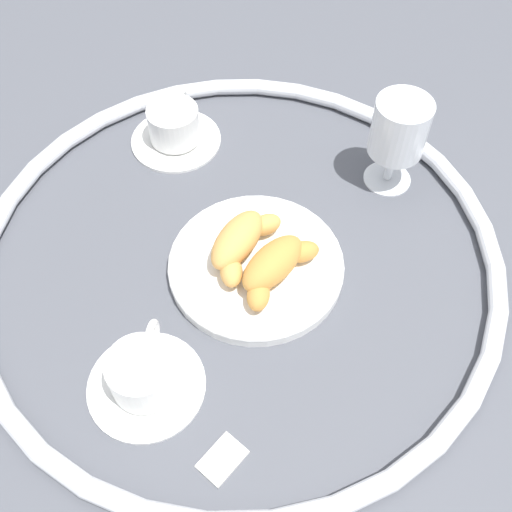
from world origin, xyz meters
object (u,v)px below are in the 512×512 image
(coffee_cup_near, at_px, (175,128))
(juice_glass_left, at_px, (399,131))
(pastry_plate, at_px, (256,265))
(sugar_packet, at_px, (222,459))
(croissant_large, at_px, (242,242))
(croissant_small, at_px, (275,266))
(coffee_cup_far, at_px, (144,376))

(coffee_cup_near, relative_size, juice_glass_left, 0.97)
(pastry_plate, distance_m, sugar_packet, 0.25)
(croissant_large, xyz_separation_m, sugar_packet, (0.14, 0.22, -0.03))
(croissant_large, bearing_deg, coffee_cup_near, -94.26)
(pastry_plate, height_order, coffee_cup_near, coffee_cup_near)
(croissant_small, bearing_deg, pastry_plate, -70.66)
(coffee_cup_near, distance_m, sugar_packet, 0.49)
(juice_glass_left, height_order, sugar_packet, juice_glass_left)
(coffee_cup_far, height_order, sugar_packet, coffee_cup_far)
(croissant_small, bearing_deg, coffee_cup_near, -90.10)
(pastry_plate, xyz_separation_m, coffee_cup_near, (-0.01, -0.27, 0.02))
(coffee_cup_far, bearing_deg, croissant_large, -150.41)
(croissant_small, relative_size, coffee_cup_near, 0.95)
(pastry_plate, xyz_separation_m, croissant_small, (-0.01, 0.03, 0.03))
(coffee_cup_near, bearing_deg, sugar_packet, 70.67)
(pastry_plate, xyz_separation_m, sugar_packet, (0.15, 0.20, -0.01))
(juice_glass_left, relative_size, sugar_packet, 2.80)
(croissant_large, bearing_deg, coffee_cup_far, 29.59)
(croissant_large, bearing_deg, juice_glass_left, -175.08)
(croissant_large, relative_size, coffee_cup_near, 0.89)
(coffee_cup_far, relative_size, juice_glass_left, 0.97)
(coffee_cup_far, xyz_separation_m, sugar_packet, (-0.04, 0.12, -0.02))
(pastry_plate, height_order, croissant_small, croissant_small)
(coffee_cup_near, relative_size, sugar_packet, 2.72)
(pastry_plate, bearing_deg, croissant_large, -72.19)
(coffee_cup_near, bearing_deg, pastry_plate, 87.71)
(pastry_plate, distance_m, croissant_large, 0.04)
(juice_glass_left, xyz_separation_m, sugar_packet, (0.39, 0.24, -0.09))
(coffee_cup_near, bearing_deg, croissant_large, 85.74)
(pastry_plate, xyz_separation_m, croissant_large, (0.01, -0.02, 0.03))
(croissant_large, relative_size, coffee_cup_far, 0.89)
(coffee_cup_near, xyz_separation_m, sugar_packet, (0.16, 0.46, -0.02))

